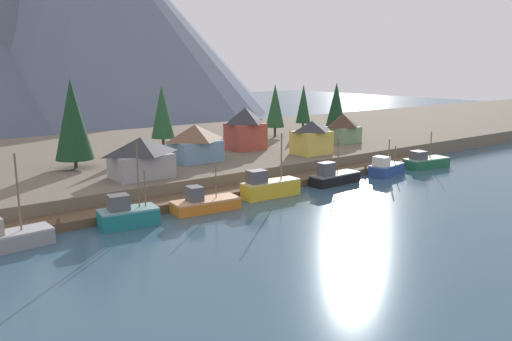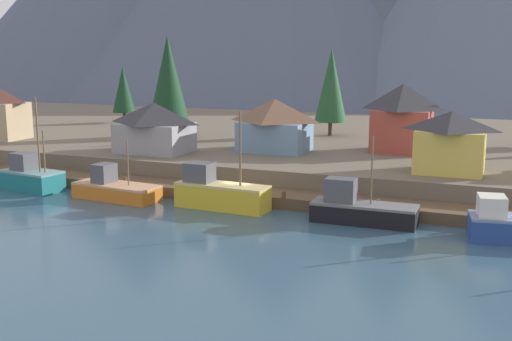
{
  "view_description": "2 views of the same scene",
  "coord_description": "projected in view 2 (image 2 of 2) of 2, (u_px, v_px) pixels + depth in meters",
  "views": [
    {
      "loc": [
        -42.76,
        -53.07,
        17.18
      ],
      "look_at": [
        -1.14,
        1.39,
        3.1
      ],
      "focal_mm": 36.06,
      "sensor_mm": 36.0,
      "label": 1
    },
    {
      "loc": [
        21.36,
        -48.24,
        13.13
      ],
      "look_at": [
        0.18,
        3.29,
        2.56
      ],
      "focal_mm": 43.49,
      "sensor_mm": 36.0,
      "label": 2
    }
  ],
  "objects": [
    {
      "name": "house_blue",
      "position": [
        275.0,
        124.0,
        67.98
      ],
      "size": [
        7.51,
        5.94,
        5.74
      ],
      "color": "#6689A8",
      "rests_on": "shoreline_bank"
    },
    {
      "name": "conifer_mid_left",
      "position": [
        123.0,
        90.0,
        95.54
      ],
      "size": [
        3.5,
        3.5,
        8.6
      ],
      "color": "#4C3823",
      "rests_on": "shoreline_bank"
    },
    {
      "name": "house_grey",
      "position": [
        154.0,
        127.0,
        67.09
      ],
      "size": [
        7.85,
        5.74,
        5.4
      ],
      "color": "gray",
      "rests_on": "shoreline_bank"
    },
    {
      "name": "house_yellow",
      "position": [
        450.0,
        142.0,
        55.42
      ],
      "size": [
        6.22,
        4.85,
        5.57
      ],
      "color": "gold",
      "rests_on": "shoreline_bank"
    },
    {
      "name": "conifer_back_right",
      "position": [
        168.0,
        82.0,
        78.65
      ],
      "size": [
        5.45,
        5.45,
        12.83
      ],
      "color": "#4C3823",
      "rests_on": "shoreline_bank"
    },
    {
      "name": "fishing_boat_orange",
      "position": [
        115.0,
        189.0,
        56.56
      ],
      "size": [
        8.44,
        3.79,
        5.51
      ],
      "rotation": [
        0.0,
        0.0,
        -0.1
      ],
      "color": "#CC6B1E",
      "rests_on": "ground_plane"
    },
    {
      "name": "shoreline_bank",
      "position": [
        336.0,
        143.0,
        83.11
      ],
      "size": [
        400.0,
        56.0,
        2.5
      ],
      "primitive_type": "cube",
      "color": "#665B4C",
      "rests_on": "ground_plane"
    },
    {
      "name": "conifer_mid_right",
      "position": [
        331.0,
        85.0,
        80.0
      ],
      "size": [
        4.17,
        4.17,
        11.28
      ],
      "color": "#4C3823",
      "rests_on": "shoreline_bank"
    },
    {
      "name": "fishing_boat_teal",
      "position": [
        30.0,
        177.0,
        60.17
      ],
      "size": [
        6.53,
        3.75,
        9.05
      ],
      "rotation": [
        0.0,
        0.0,
        -0.13
      ],
      "color": "#196B70",
      "rests_on": "ground_plane"
    },
    {
      "name": "fishing_boat_black",
      "position": [
        360.0,
        209.0,
        48.57
      ],
      "size": [
        8.19,
        2.77,
        6.88
      ],
      "rotation": [
        0.0,
        0.0,
        0.02
      ],
      "color": "black",
      "rests_on": "ground_plane"
    },
    {
      "name": "house_tan",
      "position": [
        3.0,
        114.0,
        77.57
      ],
      "size": [
        5.46,
        4.68,
        6.26
      ],
      "color": "tan",
      "rests_on": "shoreline_bank"
    },
    {
      "name": "house_red",
      "position": [
        402.0,
        117.0,
        67.11
      ],
      "size": [
        6.39,
        5.27,
        7.41
      ],
      "color": "#9E4238",
      "rests_on": "shoreline_bank"
    },
    {
      "name": "fishing_boat_yellow",
      "position": [
        219.0,
        193.0,
        53.06
      ],
      "size": [
        8.3,
        2.89,
        8.45
      ],
      "rotation": [
        0.0,
        0.0,
        -0.05
      ],
      "color": "gold",
      "rests_on": "ground_plane"
    },
    {
      "name": "dock",
      "position": [
        249.0,
        195.0,
        55.98
      ],
      "size": [
        80.0,
        4.0,
        1.6
      ],
      "color": "brown",
      "rests_on": "ground_plane"
    },
    {
      "name": "ground_plane",
      "position": [
        309.0,
        171.0,
        72.53
      ],
      "size": [
        400.0,
        400.0,
        1.0
      ],
      "primitive_type": "cube",
      "color": "#335166"
    }
  ]
}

